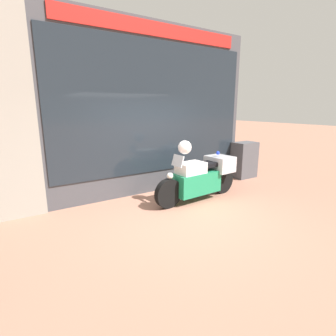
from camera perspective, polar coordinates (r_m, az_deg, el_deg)
The scene contains 6 objects.
ground_plane at distance 5.39m, azimuth 3.78°, elevation -10.66°, with size 60.00×60.00×0.00m, color #9E6B56.
shop_building at distance 6.45m, azimuth -10.11°, elevation 12.22°, with size 6.52×0.55×4.16m.
window_display at distance 7.07m, azimuth -3.33°, elevation -0.87°, with size 5.10×0.30×1.93m.
paramedic_motorcycle at distance 6.31m, azimuth 7.39°, elevation -1.79°, with size 2.39×0.67×1.15m.
utility_cabinet at distance 8.55m, azimuth 16.25°, elevation 1.72°, with size 0.73×0.50×1.11m, color #4C4C51.
white_helmet at distance 5.79m, azimuth 3.67°, elevation 4.51°, with size 0.30×0.30×0.30m, color white.
Camera 1 is at (-2.97, -3.94, 2.18)m, focal length 28.00 mm.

